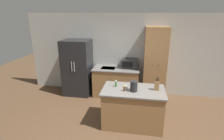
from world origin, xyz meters
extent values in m
plane|color=brown|center=(0.00, 0.00, 0.00)|extent=(14.00, 14.00, 0.00)
cube|color=#B2B2AD|center=(0.00, 2.33, 1.30)|extent=(7.20, 0.06, 2.60)
cube|color=black|center=(-1.83, 1.93, 0.90)|extent=(0.87, 0.74, 1.80)
cylinder|color=silver|center=(-1.87, 1.54, 1.04)|extent=(0.02, 0.02, 0.30)
cylinder|color=silver|center=(-1.79, 1.54, 1.04)|extent=(0.02, 0.02, 0.30)
cube|color=olive|center=(-0.56, 1.96, 0.45)|extent=(1.42, 0.67, 0.89)
cube|color=slate|center=(-0.56, 1.96, 0.91)|extent=(1.46, 0.71, 0.03)
cube|color=#9EA0A3|center=(-0.82, 1.96, 0.92)|extent=(0.44, 0.34, 0.01)
cube|color=olive|center=(0.62, 2.03, 1.11)|extent=(0.67, 0.55, 2.23)
sphere|color=black|center=(0.54, 1.74, 1.16)|extent=(0.02, 0.02, 0.02)
sphere|color=black|center=(0.70, 1.74, 1.16)|extent=(0.02, 0.02, 0.02)
cube|color=olive|center=(0.05, 0.46, 0.44)|extent=(1.38, 0.79, 0.88)
cube|color=slate|center=(0.05, 0.46, 0.90)|extent=(1.44, 0.85, 0.03)
cube|color=#232326|center=(-0.15, 2.09, 1.07)|extent=(0.51, 0.39, 0.29)
cube|color=black|center=(-0.21, 1.89, 1.07)|extent=(0.30, 0.01, 0.20)
cube|color=olive|center=(0.57, 0.50, 1.02)|extent=(0.10, 0.07, 0.21)
cylinder|color=black|center=(0.54, 0.50, 1.17)|extent=(0.02, 0.02, 0.08)
cylinder|color=black|center=(0.57, 0.51, 1.18)|extent=(0.02, 0.02, 0.10)
cylinder|color=black|center=(0.60, 0.50, 1.17)|extent=(0.02, 0.02, 0.09)
cylinder|color=#563319|center=(-0.15, 0.34, 0.97)|extent=(0.04, 0.04, 0.11)
cylinder|color=#E5DB4C|center=(-0.15, 0.34, 1.04)|extent=(0.03, 0.03, 0.02)
cylinder|color=beige|center=(-0.12, 0.45, 0.95)|extent=(0.05, 0.05, 0.07)
cylinder|color=silver|center=(-0.12, 0.45, 1.00)|extent=(0.04, 0.04, 0.02)
cylinder|color=#337033|center=(-0.37, 0.55, 0.98)|extent=(0.04, 0.04, 0.13)
cylinder|color=silver|center=(-0.37, 0.55, 1.06)|extent=(0.03, 0.03, 0.03)
cylinder|color=#232326|center=(0.06, 0.36, 1.04)|extent=(0.16, 0.16, 0.24)
sphere|color=#262628|center=(0.06, 0.36, 1.17)|extent=(0.02, 0.02, 0.02)
camera|label=1|loc=(0.17, -3.25, 2.59)|focal=28.00mm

